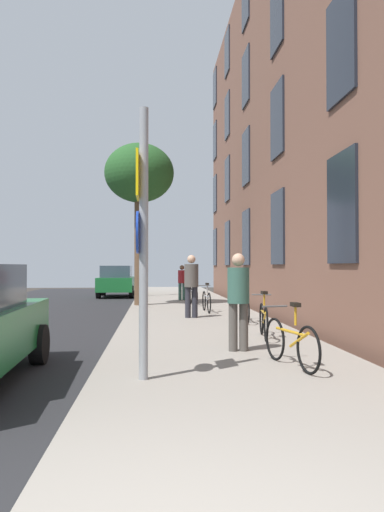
{
  "coord_description": "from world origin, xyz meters",
  "views": [
    {
      "loc": [
        -0.14,
        -2.34,
        1.6
      ],
      "look_at": [
        0.81,
        10.18,
        1.86
      ],
      "focal_mm": 35.51,
      "sensor_mm": 36.0,
      "label": 1
    }
  ],
  "objects_px": {
    "traffic_light": "(144,242)",
    "pedestrian_1": "(191,282)",
    "bicycle_3": "(207,301)",
    "car_1": "(117,281)",
    "bicycle_4": "(193,295)",
    "pedestrian_2": "(182,280)",
    "sign_post": "(142,231)",
    "pedestrian_0": "(238,295)",
    "tree_near": "(139,176)",
    "bicycle_2": "(244,308)",
    "bicycle_0": "(291,341)",
    "bicycle_1": "(264,319)"
  },
  "relations": [
    {
      "from": "sign_post",
      "to": "bicycle_1",
      "type": "height_order",
      "value": "sign_post"
    },
    {
      "from": "bicycle_2",
      "to": "bicycle_3",
      "type": "bearing_deg",
      "value": 103.2
    },
    {
      "from": "bicycle_1",
      "to": "bicycle_2",
      "type": "height_order",
      "value": "bicycle_1"
    },
    {
      "from": "tree_near",
      "to": "bicycle_0",
      "type": "relative_size",
      "value": 3.59
    },
    {
      "from": "sign_post",
      "to": "tree_near",
      "type": "bearing_deg",
      "value": 91.84
    },
    {
      "from": "tree_near",
      "to": "pedestrian_1",
      "type": "distance_m",
      "value": 6.49
    },
    {
      "from": "pedestrian_2",
      "to": "tree_near",
      "type": "bearing_deg",
      "value": -124.12
    },
    {
      "from": "bicycle_4",
      "to": "car_1",
      "type": "height_order",
      "value": "car_1"
    },
    {
      "from": "bicycle_0",
      "to": "car_1",
      "type": "xyz_separation_m",
      "value": [
        -3.95,
        19.2,
        0.35
      ]
    },
    {
      "from": "pedestrian_0",
      "to": "pedestrian_2",
      "type": "distance_m",
      "value": 13.31
    },
    {
      "from": "tree_near",
      "to": "bicycle_4",
      "type": "xyz_separation_m",
      "value": [
        2.06,
        -0.11,
        -4.59
      ]
    },
    {
      "from": "car_1",
      "to": "pedestrian_2",
      "type": "bearing_deg",
      "value": -54.7
    },
    {
      "from": "pedestrian_2",
      "to": "car_1",
      "type": "distance_m",
      "value": 5.46
    },
    {
      "from": "sign_post",
      "to": "pedestrian_2",
      "type": "relative_size",
      "value": 2.34
    },
    {
      "from": "bicycle_3",
      "to": "pedestrian_0",
      "type": "relative_size",
      "value": 1.01
    },
    {
      "from": "pedestrian_1",
      "to": "traffic_light",
      "type": "bearing_deg",
      "value": 98.26
    },
    {
      "from": "bicycle_0",
      "to": "tree_near",
      "type": "bearing_deg",
      "value": 102.03
    },
    {
      "from": "pedestrian_1",
      "to": "sign_post",
      "type": "bearing_deg",
      "value": -98.92
    },
    {
      "from": "bicycle_1",
      "to": "bicycle_0",
      "type": "bearing_deg",
      "value": -94.81
    },
    {
      "from": "bicycle_3",
      "to": "bicycle_4",
      "type": "xyz_separation_m",
      "value": [
        -0.21,
        3.0,
        0.01
      ]
    },
    {
      "from": "traffic_light",
      "to": "bicycle_3",
      "type": "relative_size",
      "value": 2.31
    },
    {
      "from": "car_1",
      "to": "sign_post",
      "type": "bearing_deg",
      "value": -84.89
    },
    {
      "from": "sign_post",
      "to": "tree_near",
      "type": "relative_size",
      "value": 0.58
    },
    {
      "from": "traffic_light",
      "to": "pedestrian_0",
      "type": "relative_size",
      "value": 2.33
    },
    {
      "from": "sign_post",
      "to": "car_1",
      "type": "relative_size",
      "value": 0.91
    },
    {
      "from": "bicycle_4",
      "to": "pedestrian_2",
      "type": "distance_m",
      "value": 2.8
    },
    {
      "from": "bicycle_3",
      "to": "car_1",
      "type": "bearing_deg",
      "value": 109.61
    },
    {
      "from": "traffic_light",
      "to": "bicycle_4",
      "type": "bearing_deg",
      "value": -71.93
    },
    {
      "from": "traffic_light",
      "to": "bicycle_1",
      "type": "xyz_separation_m",
      "value": [
        2.77,
        -15.14,
        -2.33
      ]
    },
    {
      "from": "traffic_light",
      "to": "pedestrian_1",
      "type": "bearing_deg",
      "value": -81.74
    },
    {
      "from": "pedestrian_0",
      "to": "sign_post",
      "type": "bearing_deg",
      "value": -127.92
    },
    {
      "from": "bicycle_0",
      "to": "car_1",
      "type": "distance_m",
      "value": 19.61
    },
    {
      "from": "bicycle_0",
      "to": "pedestrian_2",
      "type": "relative_size",
      "value": 1.13
    },
    {
      "from": "bicycle_2",
      "to": "car_1",
      "type": "distance_m",
      "value": 13.9
    },
    {
      "from": "sign_post",
      "to": "bicycle_0",
      "type": "bearing_deg",
      "value": 16.82
    },
    {
      "from": "bicycle_0",
      "to": "bicycle_4",
      "type": "xyz_separation_m",
      "value": [
        -0.52,
        12.0,
        0.01
      ]
    },
    {
      "from": "sign_post",
      "to": "pedestrian_1",
      "type": "height_order",
      "value": "sign_post"
    },
    {
      "from": "bicycle_2",
      "to": "tree_near",
      "type": "bearing_deg",
      "value": 115.96
    },
    {
      "from": "sign_post",
      "to": "bicycle_1",
      "type": "distance_m",
      "value": 4.66
    },
    {
      "from": "pedestrian_0",
      "to": "bicycle_3",
      "type": "bearing_deg",
      "value": 88.28
    },
    {
      "from": "sign_post",
      "to": "pedestrian_0",
      "type": "relative_size",
      "value": 2.1
    },
    {
      "from": "tree_near",
      "to": "bicycle_2",
      "type": "distance_m",
      "value": 8.21
    },
    {
      "from": "pedestrian_1",
      "to": "bicycle_3",
      "type": "bearing_deg",
      "value": 70.75
    },
    {
      "from": "bicycle_3",
      "to": "pedestrian_2",
      "type": "xyz_separation_m",
      "value": [
        -0.48,
        5.75,
        0.51
      ]
    },
    {
      "from": "pedestrian_1",
      "to": "pedestrian_0",
      "type": "bearing_deg",
      "value": -86.05
    },
    {
      "from": "pedestrian_0",
      "to": "car_1",
      "type": "height_order",
      "value": "pedestrian_0"
    },
    {
      "from": "pedestrian_1",
      "to": "pedestrian_2",
      "type": "relative_size",
      "value": 1.18
    },
    {
      "from": "bicycle_4",
      "to": "tree_near",
      "type": "bearing_deg",
      "value": 177.03
    },
    {
      "from": "tree_near",
      "to": "bicycle_2",
      "type": "xyz_separation_m",
      "value": [
        2.97,
        -6.11,
        -4.61
      ]
    },
    {
      "from": "pedestrian_2",
      "to": "pedestrian_1",
      "type": "bearing_deg",
      "value": -91.09
    }
  ]
}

